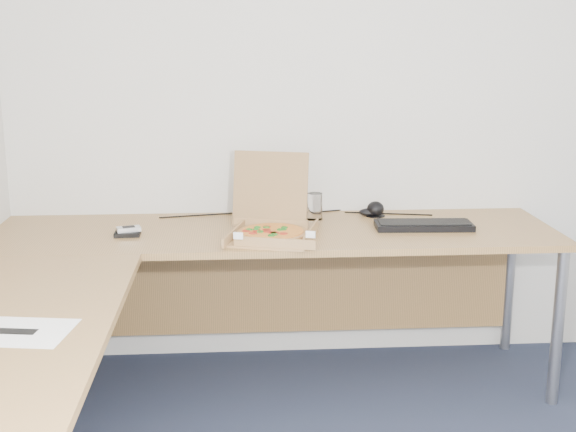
{
  "coord_description": "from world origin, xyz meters",
  "views": [
    {
      "loc": [
        -0.67,
        -1.89,
        1.58
      ],
      "look_at": [
        -0.45,
        1.28,
        0.82
      ],
      "focal_mm": 47.71,
      "sensor_mm": 36.0,
      "label": 1
    }
  ],
  "objects": [
    {
      "name": "paper_sheet",
      "position": [
        -1.32,
        0.25,
        0.73
      ],
      "size": [
        0.36,
        0.28,
        0.0
      ],
      "primitive_type": "cube",
      "rotation": [
        0.0,
        0.0,
        -0.15
      ],
      "color": "white",
      "rests_on": "desk"
    },
    {
      "name": "phone",
      "position": [
        -1.14,
        1.35,
        0.76
      ],
      "size": [
        0.11,
        0.08,
        0.02
      ],
      "primitive_type": "cube",
      "rotation": [
        0.0,
        0.0,
        0.29
      ],
      "color": "#B2B5BA",
      "rests_on": "wallet"
    },
    {
      "name": "wallet",
      "position": [
        -1.14,
        1.34,
        0.74
      ],
      "size": [
        0.11,
        0.09,
        0.02
      ],
      "primitive_type": "cube",
      "rotation": [
        0.0,
        0.0,
        0.02
      ],
      "color": "black",
      "rests_on": "desk"
    },
    {
      "name": "mouse",
      "position": [
        -0.04,
        1.63,
        0.75
      ],
      "size": [
        0.11,
        0.08,
        0.04
      ],
      "primitive_type": "ellipsoid",
      "rotation": [
        0.0,
        0.0,
        0.16
      ],
      "color": "black",
      "rests_on": "desk"
    },
    {
      "name": "pizza_box",
      "position": [
        -0.52,
        1.26,
        0.77
      ],
      "size": [
        0.34,
        0.39,
        0.34
      ],
      "rotation": [
        0.0,
        0.0,
        -0.27
      ],
      "color": "#AC804E",
      "rests_on": "desk"
    },
    {
      "name": "drinking_glass",
      "position": [
        -0.3,
        1.58,
        0.79
      ],
      "size": [
        0.07,
        0.07,
        0.12
      ],
      "primitive_type": "cylinder",
      "color": "silver",
      "rests_on": "desk"
    },
    {
      "name": "dome_speaker",
      "position": [
        -0.01,
        1.63,
        0.77
      ],
      "size": [
        0.09,
        0.09,
        0.08
      ],
      "primitive_type": "ellipsoid",
      "color": "black",
      "rests_on": "desk"
    },
    {
      "name": "cable_bundle",
      "position": [
        -0.41,
        1.68,
        0.73
      ],
      "size": [
        0.63,
        0.13,
        0.01
      ],
      "primitive_type": null,
      "rotation": [
        0.0,
        0.0,
        0.14
      ],
      "color": "black",
      "rests_on": "desk"
    },
    {
      "name": "desk",
      "position": [
        -0.82,
        0.97,
        0.7
      ],
      "size": [
        2.5,
        2.2,
        0.73
      ],
      "color": "olive",
      "rests_on": "ground"
    },
    {
      "name": "keyboard",
      "position": [
        0.17,
        1.37,
        0.74
      ],
      "size": [
        0.44,
        0.17,
        0.03
      ],
      "primitive_type": "cube",
      "rotation": [
        0.0,
        0.0,
        -0.05
      ],
      "color": "black",
      "rests_on": "desk"
    },
    {
      "name": "room_shell",
      "position": [
        0.0,
        0.0,
        1.25
      ],
      "size": [
        3.5,
        3.5,
        2.5
      ],
      "primitive_type": null,
      "color": "silver",
      "rests_on": "ground"
    }
  ]
}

